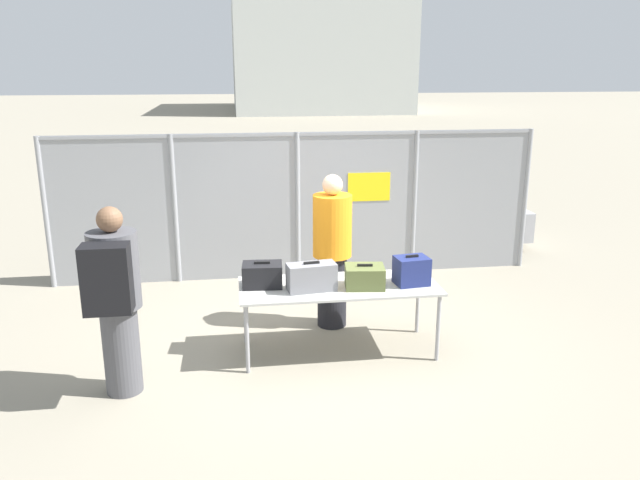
{
  "coord_description": "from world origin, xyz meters",
  "views": [
    {
      "loc": [
        -0.87,
        -6.11,
        2.91
      ],
      "look_at": [
        0.05,
        0.41,
        1.05
      ],
      "focal_mm": 35.0,
      "sensor_mm": 36.0,
      "label": 1
    }
  ],
  "objects_px": {
    "inspection_table": "(339,289)",
    "suitcase_navy": "(412,271)",
    "utility_trailer": "(422,222)",
    "suitcase_black": "(262,275)",
    "suitcase_grey": "(312,277)",
    "suitcase_olive": "(365,277)",
    "traveler_hooded": "(115,296)",
    "security_worker_near": "(332,250)"
  },
  "relations": [
    {
      "from": "inspection_table",
      "to": "suitcase_grey",
      "type": "height_order",
      "value": "suitcase_grey"
    },
    {
      "from": "suitcase_olive",
      "to": "suitcase_navy",
      "type": "bearing_deg",
      "value": 2.32
    },
    {
      "from": "suitcase_black",
      "to": "suitcase_grey",
      "type": "height_order",
      "value": "suitcase_grey"
    },
    {
      "from": "suitcase_olive",
      "to": "inspection_table",
      "type": "bearing_deg",
      "value": 159.54
    },
    {
      "from": "inspection_table",
      "to": "suitcase_olive",
      "type": "relative_size",
      "value": 4.77
    },
    {
      "from": "suitcase_grey",
      "to": "suitcase_olive",
      "type": "bearing_deg",
      "value": 1.75
    },
    {
      "from": "inspection_table",
      "to": "suitcase_olive",
      "type": "distance_m",
      "value": 0.31
    },
    {
      "from": "suitcase_black",
      "to": "inspection_table",
      "type": "bearing_deg",
      "value": -5.82
    },
    {
      "from": "suitcase_olive",
      "to": "security_worker_near",
      "type": "height_order",
      "value": "security_worker_near"
    },
    {
      "from": "suitcase_olive",
      "to": "traveler_hooded",
      "type": "height_order",
      "value": "traveler_hooded"
    },
    {
      "from": "suitcase_navy",
      "to": "utility_trailer",
      "type": "height_order",
      "value": "suitcase_navy"
    },
    {
      "from": "traveler_hooded",
      "to": "utility_trailer",
      "type": "xyz_separation_m",
      "value": [
        4.15,
        4.41,
        -0.58
      ]
    },
    {
      "from": "inspection_table",
      "to": "suitcase_navy",
      "type": "height_order",
      "value": "suitcase_navy"
    },
    {
      "from": "suitcase_olive",
      "to": "traveler_hooded",
      "type": "xyz_separation_m",
      "value": [
        -2.34,
        -0.52,
        0.11
      ]
    },
    {
      "from": "suitcase_grey",
      "to": "security_worker_near",
      "type": "relative_size",
      "value": 0.29
    },
    {
      "from": "suitcase_black",
      "to": "suitcase_navy",
      "type": "height_order",
      "value": "suitcase_navy"
    },
    {
      "from": "suitcase_black",
      "to": "traveler_hooded",
      "type": "distance_m",
      "value": 1.49
    },
    {
      "from": "suitcase_grey",
      "to": "suitcase_olive",
      "type": "distance_m",
      "value": 0.54
    },
    {
      "from": "suitcase_grey",
      "to": "utility_trailer",
      "type": "bearing_deg",
      "value": 58.94
    },
    {
      "from": "suitcase_olive",
      "to": "security_worker_near",
      "type": "relative_size",
      "value": 0.24
    },
    {
      "from": "inspection_table",
      "to": "utility_trailer",
      "type": "bearing_deg",
      "value": 61.55
    },
    {
      "from": "suitcase_olive",
      "to": "suitcase_navy",
      "type": "xyz_separation_m",
      "value": [
        0.49,
        0.02,
        0.03
      ]
    },
    {
      "from": "suitcase_black",
      "to": "traveler_hooded",
      "type": "bearing_deg",
      "value": -152.49
    },
    {
      "from": "suitcase_olive",
      "to": "suitcase_navy",
      "type": "distance_m",
      "value": 0.49
    },
    {
      "from": "inspection_table",
      "to": "suitcase_olive",
      "type": "bearing_deg",
      "value": -20.46
    },
    {
      "from": "suitcase_grey",
      "to": "utility_trailer",
      "type": "relative_size",
      "value": 0.12
    },
    {
      "from": "inspection_table",
      "to": "suitcase_navy",
      "type": "xyz_separation_m",
      "value": [
        0.74,
        -0.07,
        0.19
      ]
    },
    {
      "from": "suitcase_black",
      "to": "suitcase_navy",
      "type": "distance_m",
      "value": 1.52
    },
    {
      "from": "suitcase_navy",
      "to": "suitcase_olive",
      "type": "bearing_deg",
      "value": -177.68
    },
    {
      "from": "suitcase_black",
      "to": "suitcase_olive",
      "type": "distance_m",
      "value": 1.04
    },
    {
      "from": "suitcase_olive",
      "to": "utility_trailer",
      "type": "relative_size",
      "value": 0.1
    },
    {
      "from": "inspection_table",
      "to": "utility_trailer",
      "type": "height_order",
      "value": "inspection_table"
    },
    {
      "from": "suitcase_olive",
      "to": "traveler_hooded",
      "type": "bearing_deg",
      "value": -167.58
    },
    {
      "from": "inspection_table",
      "to": "suitcase_grey",
      "type": "xyz_separation_m",
      "value": [
        -0.3,
        -0.11,
        0.19
      ]
    },
    {
      "from": "suitcase_grey",
      "to": "suitcase_navy",
      "type": "xyz_separation_m",
      "value": [
        1.03,
        0.04,
        0.01
      ]
    },
    {
      "from": "inspection_table",
      "to": "suitcase_grey",
      "type": "distance_m",
      "value": 0.37
    },
    {
      "from": "suitcase_black",
      "to": "suitcase_olive",
      "type": "xyz_separation_m",
      "value": [
        1.02,
        -0.17,
        -0.01
      ]
    },
    {
      "from": "security_worker_near",
      "to": "utility_trailer",
      "type": "relative_size",
      "value": 0.42
    },
    {
      "from": "traveler_hooded",
      "to": "suitcase_navy",
      "type": "bearing_deg",
      "value": -7.02
    },
    {
      "from": "security_worker_near",
      "to": "utility_trailer",
      "type": "xyz_separation_m",
      "value": [
        2.02,
        3.11,
        -0.53
      ]
    },
    {
      "from": "suitcase_navy",
      "to": "utility_trailer",
      "type": "distance_m",
      "value": 4.12
    },
    {
      "from": "suitcase_black",
      "to": "utility_trailer",
      "type": "distance_m",
      "value": 4.7
    }
  ]
}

